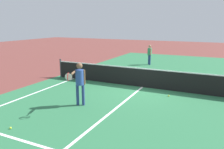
% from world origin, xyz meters
% --- Properties ---
extents(ground_plane, '(60.00, 60.00, 0.00)m').
position_xyz_m(ground_plane, '(0.00, 0.00, 0.00)').
color(ground_plane, brown).
extents(court_surface_inbounds, '(10.62, 24.40, 0.00)m').
position_xyz_m(court_surface_inbounds, '(0.00, 0.00, 0.00)').
color(court_surface_inbounds, '#2D7247').
rests_on(court_surface_inbounds, ground_plane).
extents(line_center_service, '(0.10, 6.40, 0.01)m').
position_xyz_m(line_center_service, '(0.00, -3.20, 0.00)').
color(line_center_service, white).
rests_on(line_center_service, ground_plane).
extents(net, '(10.11, 0.09, 1.07)m').
position_xyz_m(net, '(0.00, 0.00, 0.49)').
color(net, '#33383D').
rests_on(net, ground_plane).
extents(player_near, '(0.48, 1.20, 1.66)m').
position_xyz_m(player_near, '(-1.38, -3.46, 1.03)').
color(player_near, navy).
rests_on(player_near, ground_plane).
extents(player_far, '(0.32, 0.34, 1.51)m').
position_xyz_m(player_far, '(-1.46, 6.14, 0.91)').
color(player_far, navy).
rests_on(player_far, ground_plane).
extents(tennis_ball_mid_court, '(0.07, 0.07, 0.07)m').
position_xyz_m(tennis_ball_mid_court, '(-2.16, -6.04, 0.03)').
color(tennis_ball_mid_court, '#CCE033').
rests_on(tennis_ball_mid_court, ground_plane).
extents(tennis_ball_near_net, '(0.07, 0.07, 0.07)m').
position_xyz_m(tennis_ball_near_net, '(1.48, -0.92, 0.03)').
color(tennis_ball_near_net, '#CCE033').
rests_on(tennis_ball_near_net, ground_plane).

